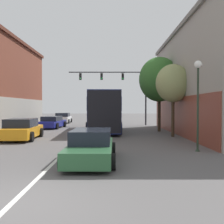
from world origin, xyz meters
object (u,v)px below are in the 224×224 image
bus (103,110)px  parked_car_left_mid (63,118)px  hatchback_foreground (91,146)px  traffic_signal_gantry (119,84)px  street_tree_far (159,80)px  parked_car_left_far (21,129)px  street_lamp (197,91)px  street_tree_near (173,83)px  parked_car_left_near (52,122)px

bus → parked_car_left_mid: size_ratio=2.46×
hatchback_foreground → traffic_signal_gantry: (1.80, 20.92, 4.40)m
traffic_signal_gantry → street_tree_far: traffic_signal_gantry is taller
parked_car_left_far → hatchback_foreground: bearing=-146.9°
street_lamp → traffic_signal_gantry: bearing=100.0°
bus → street_lamp: size_ratio=2.34×
street_tree_near → traffic_signal_gantry: bearing=106.1°
parked_car_left_near → traffic_signal_gantry: 9.47m
parked_car_left_near → parked_car_left_far: 9.39m
parked_car_left_near → traffic_signal_gantry: (7.13, 4.41, 4.40)m
parked_car_left_mid → traffic_signal_gantry: bearing=-120.8°
bus → parked_car_left_far: size_ratio=2.25×
street_tree_near → bus: bearing=138.9°
hatchback_foreground → street_tree_far: 14.38m
hatchback_foreground → parked_car_left_far: bearing=37.0°
street_lamp → street_tree_near: street_tree_near is taller
parked_car_left_far → street_tree_near: street_tree_near is taller
parked_car_left_near → street_lamp: bearing=-139.2°
bus → traffic_signal_gantry: 8.39m
hatchback_foreground → street_tree_far: street_tree_far is taller
bus → hatchback_foreground: bearing=177.2°
bus → hatchback_foreground: (-0.07, -13.30, -1.34)m
bus → street_tree_far: (5.00, -0.46, 2.70)m
bus → parked_car_left_near: size_ratio=2.21×
parked_car_left_far → street_tree_far: bearing=-64.3°
parked_car_left_far → traffic_signal_gantry: (7.05, 13.79, 4.33)m
street_lamp → street_tree_far: (-0.01, 10.47, 1.66)m
hatchback_foreground → parked_car_left_near: 17.35m
bus → parked_car_left_near: 6.43m
parked_car_left_far → traffic_signal_gantry: traffic_signal_gantry is taller
street_tree_near → parked_car_left_near: bearing=143.8°
traffic_signal_gantry → street_lamp: 18.95m
parked_car_left_mid → traffic_signal_gantry: 9.78m
hatchback_foreground → parked_car_left_mid: parked_car_left_mid is taller
traffic_signal_gantry → street_lamp: bearing=-80.0°
parked_car_left_near → parked_car_left_far: bearing=-175.1°
traffic_signal_gantry → street_lamp: (3.28, -18.56, -2.02)m
parked_car_left_near → street_lamp: 17.73m
bus → street_lamp: bearing=-157.9°
hatchback_foreground → traffic_signal_gantry: traffic_signal_gantry is taller
parked_car_left_mid → street_tree_far: 16.96m
street_tree_far → parked_car_left_far: bearing=-151.0°
parked_car_left_near → parked_car_left_mid: size_ratio=1.11×
bus → street_tree_far: 5.70m
traffic_signal_gantry → street_tree_near: traffic_signal_gantry is taller
street_tree_far → street_lamp: bearing=-89.9°
bus → street_lamp: (5.01, -10.94, 1.04)m
traffic_signal_gantry → parked_car_left_far: bearing=-117.1°
street_tree_near → street_tree_far: street_tree_far is taller
parked_car_left_near → parked_car_left_far: (0.09, -9.39, 0.08)m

